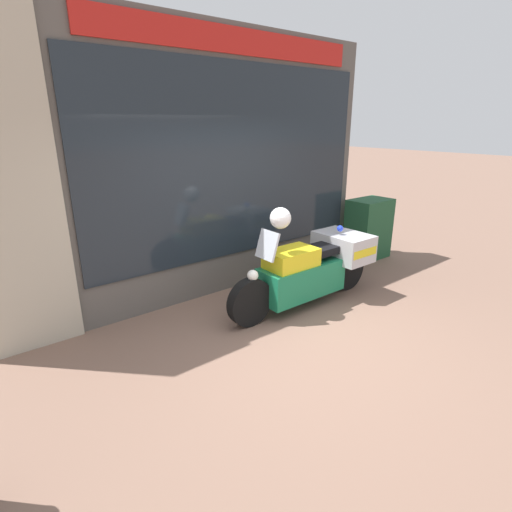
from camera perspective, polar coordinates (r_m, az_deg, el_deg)
The scene contains 6 objects.
ground_plane at distance 4.74m, azimuth 6.41°, elevation -12.12°, with size 60.00×60.00×0.00m, color #7A5B4C.
shop_building at distance 5.48m, azimuth -11.43°, elevation 12.07°, with size 5.74×0.55×3.62m.
window_display at distance 6.21m, azimuth -3.94°, elevation 0.57°, with size 4.31×0.30×2.08m.
paramedic_motorcycle at distance 5.55m, azimuth 8.30°, elevation -1.43°, with size 2.44×0.80×1.16m.
utility_cabinet at distance 7.61m, azimuth 15.74°, elevation 3.76°, with size 0.79×0.52×1.09m, color #1E4C2D.
white_helmet at distance 4.90m, azimuth 3.51°, elevation 5.43°, with size 0.26×0.26×0.26m, color white.
Camera 1 is at (-2.92, -2.83, 2.43)m, focal length 28.00 mm.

